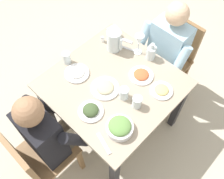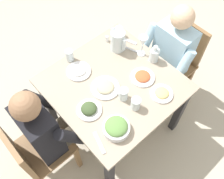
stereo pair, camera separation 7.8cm
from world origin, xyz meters
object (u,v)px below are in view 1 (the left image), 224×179
salad_bowl (120,127)px  plate_fries (161,90)px  water_glass_near_right (67,58)px  chair_far (171,55)px  water_pitcher (114,41)px  plate_dolmas (91,111)px  salt_shaker (103,39)px  diner_near (54,131)px  oil_carafe (151,53)px  water_glass_center (114,32)px  chair_near (37,157)px  water_glass_near_left (137,102)px  diner_far (161,57)px  plate_beans (105,88)px  dining_table (113,91)px  water_glass_by_pitcher (124,93)px  plate_rice_curry (141,75)px  wine_glass (139,41)px  plate_yoghurt (77,73)px

salad_bowl → plate_fries: (0.01, 0.46, -0.03)m
water_glass_near_right → chair_far: bearing=61.3°
water_pitcher → water_glass_near_right: (-0.17, -0.38, -0.04)m
plate_dolmas → salt_shaker: plate_dolmas is taller
chair_far → salt_shaker: 0.73m
plate_dolmas → water_glass_near_right: water_glass_near_right is taller
water_glass_near_right → plate_dolmas: bearing=-21.3°
diner_near → plate_dolmas: diner_near is taller
plate_dolmas → oil_carafe: oil_carafe is taller
water_glass_center → diner_near: bearing=-73.0°
chair_near → water_glass_near_left: bearing=66.0°
diner_far → water_pitcher: 0.47m
plate_beans → plate_dolmas: size_ratio=1.19×
dining_table → plate_beans: plate_beans is taller
plate_dolmas → oil_carafe: size_ratio=1.15×
diner_near → water_glass_by_pitcher: 0.59m
plate_rice_curry → water_glass_by_pitcher: water_glass_by_pitcher is taller
chair_far → plate_beans: chair_far is taller
plate_beans → water_glass_near_right: bearing=-176.0°
salad_bowl → water_glass_by_pitcher: water_glass_by_pitcher is taller
plate_rice_curry → wine_glass: wine_glass is taller
chair_near → water_glass_near_left: (0.33, 0.75, 0.30)m
oil_carafe → dining_table: bearing=-95.9°
water_pitcher → salad_bowl: (0.55, -0.52, -0.05)m
water_pitcher → water_glass_near_left: water_pitcher is taller
salad_bowl → salt_shaker: (-0.68, 0.51, -0.01)m
plate_fries → plate_beans: bearing=-139.0°
diner_near → salt_shaker: 0.89m
water_pitcher → salad_bowl: bearing=-43.3°
chair_far → plate_beans: 0.89m
chair_near → oil_carafe: bearing=84.6°
water_pitcher → oil_carafe: 0.32m
oil_carafe → chair_far: bearing=87.3°
water_pitcher → wine_glass: size_ratio=0.97×
plate_yoghurt → diner_near: bearing=-64.3°
chair_near → water_glass_by_pitcher: size_ratio=8.42×
diner_far → plate_beans: bearing=-96.1°
salad_bowl → plate_dolmas: bearing=-170.1°
diner_near → water_pitcher: diner_near is taller
salad_bowl → chair_near: bearing=-125.9°
diner_near → plate_beans: (0.06, 0.48, 0.12)m
oil_carafe → water_glass_near_right: bearing=-131.9°
salad_bowl → plate_yoghurt: (-0.58, 0.12, -0.03)m
chair_near → water_glass_near_right: bearing=118.1°
plate_fries → chair_far: bearing=114.8°
water_pitcher → wine_glass: bearing=32.1°
plate_beans → plate_rice_curry: 0.31m
dining_table → water_glass_near_left: size_ratio=9.41×
water_glass_by_pitcher → plate_dolmas: bearing=-108.3°
plate_dolmas → chair_far: bearing=89.9°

